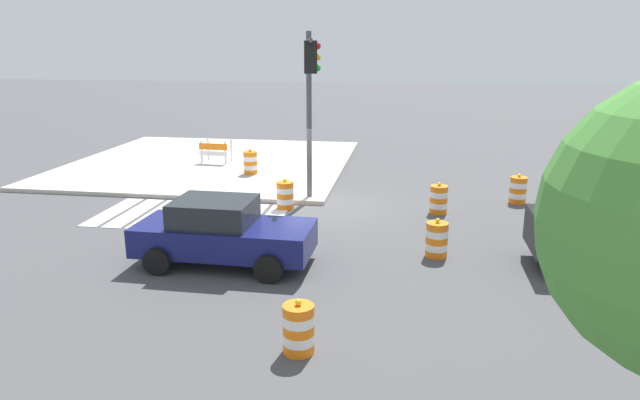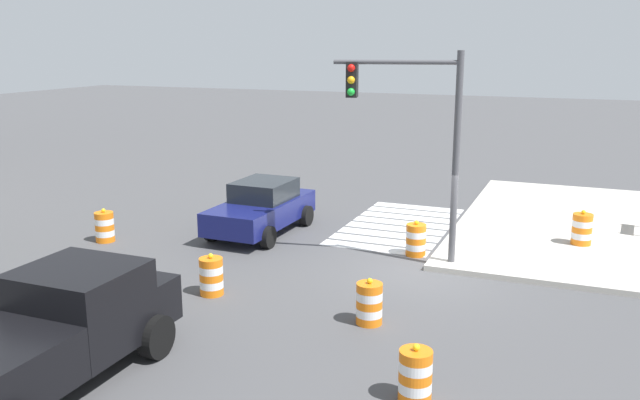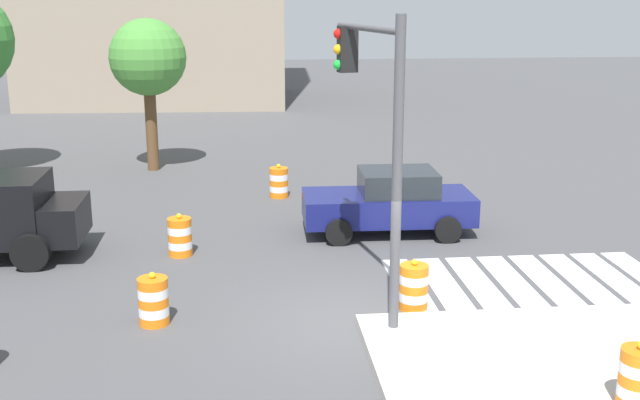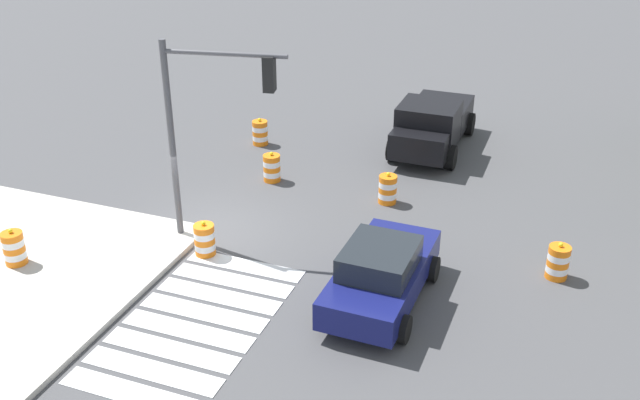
% 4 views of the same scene
% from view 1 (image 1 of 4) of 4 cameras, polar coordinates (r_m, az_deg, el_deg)
% --- Properties ---
extents(ground_plane, '(120.00, 120.00, 0.00)m').
position_cam_1_polar(ground_plane, '(19.58, 0.39, -0.57)').
color(ground_plane, '#474749').
extents(sidewalk_corner, '(12.00, 12.00, 0.15)m').
position_cam_1_polar(sidewalk_corner, '(26.68, -10.51, 3.61)').
color(sidewalk_corner, '#BCB7AD').
rests_on(sidewalk_corner, ground).
extents(crosswalk_stripes, '(5.85, 3.20, 0.02)m').
position_cam_1_polar(crosswalk_stripes, '(18.92, -12.51, -1.48)').
color(crosswalk_stripes, silver).
rests_on(crosswalk_stripes, ground).
extents(sports_car, '(4.33, 2.20, 1.63)m').
position_cam_1_polar(sports_car, '(14.51, -9.50, -3.12)').
color(sports_car, navy).
rests_on(sports_car, ground).
extents(pickup_truck, '(5.16, 2.35, 1.92)m').
position_cam_1_polar(pickup_truck, '(15.67, 28.43, -2.82)').
color(pickup_truck, black).
rests_on(pickup_truck, ground).
extents(traffic_barrel_near_corner, '(0.56, 0.56, 1.02)m').
position_cam_1_polar(traffic_barrel_near_corner, '(10.50, -2.10, -12.43)').
color(traffic_barrel_near_corner, orange).
rests_on(traffic_barrel_near_corner, ground).
extents(traffic_barrel_crosswalk_end, '(0.56, 0.56, 1.02)m').
position_cam_1_polar(traffic_barrel_crosswalk_end, '(19.18, -3.42, 0.47)').
color(traffic_barrel_crosswalk_end, orange).
rests_on(traffic_barrel_crosswalk_end, ground).
extents(traffic_barrel_median_near, '(0.56, 0.56, 1.02)m').
position_cam_1_polar(traffic_barrel_median_near, '(19.01, 11.49, 0.05)').
color(traffic_barrel_median_near, orange).
rests_on(traffic_barrel_median_near, ground).
extents(traffic_barrel_median_far, '(0.56, 0.56, 1.02)m').
position_cam_1_polar(traffic_barrel_median_far, '(15.19, 11.31, -3.80)').
color(traffic_barrel_median_far, orange).
rests_on(traffic_barrel_median_far, ground).
extents(traffic_barrel_far_curb, '(0.56, 0.56, 1.02)m').
position_cam_1_polar(traffic_barrel_far_curb, '(20.94, 18.75, 0.94)').
color(traffic_barrel_far_curb, orange).
rests_on(traffic_barrel_far_curb, ground).
extents(traffic_barrel_on_sidewalk, '(0.56, 0.56, 1.02)m').
position_cam_1_polar(traffic_barrel_on_sidewalk, '(23.75, -6.80, 3.64)').
color(traffic_barrel_on_sidewalk, orange).
rests_on(traffic_barrel_on_sidewalk, sidewalk_corner).
extents(construction_barricade, '(1.30, 0.85, 1.00)m').
position_cam_1_polar(construction_barricade, '(26.11, -10.23, 4.81)').
color(construction_barricade, silver).
rests_on(construction_barricade, sidewalk_corner).
extents(traffic_light_pole, '(0.90, 3.24, 5.50)m').
position_cam_1_polar(traffic_light_pole, '(18.45, -0.98, 10.81)').
color(traffic_light_pole, '#4C4C51').
rests_on(traffic_light_pole, sidewalk_corner).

